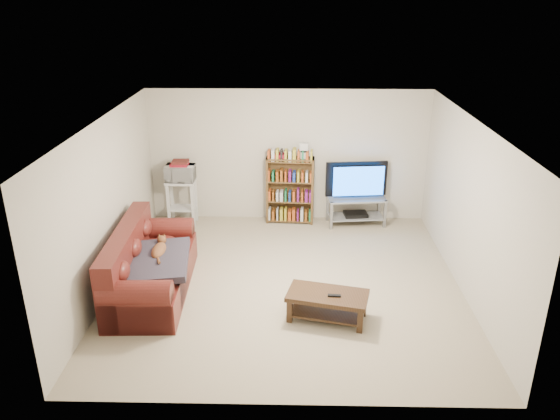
{
  "coord_description": "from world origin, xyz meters",
  "views": [
    {
      "loc": [
        0.07,
        -6.97,
        4.0
      ],
      "look_at": [
        -0.1,
        0.4,
        1.0
      ],
      "focal_mm": 35.0,
      "sensor_mm": 36.0,
      "label": 1
    }
  ],
  "objects_px": {
    "coffee_table": "(327,301)",
    "tv_stand": "(356,206)",
    "sofa": "(147,270)",
    "bookshelf": "(290,189)"
  },
  "relations": [
    {
      "from": "sofa",
      "to": "coffee_table",
      "type": "height_order",
      "value": "sofa"
    },
    {
      "from": "sofa",
      "to": "tv_stand",
      "type": "xyz_separation_m",
      "value": [
        3.2,
        2.46,
        0.02
      ]
    },
    {
      "from": "sofa",
      "to": "bookshelf",
      "type": "height_order",
      "value": "bookshelf"
    },
    {
      "from": "coffee_table",
      "to": "bookshelf",
      "type": "height_order",
      "value": "bookshelf"
    },
    {
      "from": "sofa",
      "to": "coffee_table",
      "type": "relative_size",
      "value": 2.0
    },
    {
      "from": "coffee_table",
      "to": "tv_stand",
      "type": "distance_m",
      "value": 3.19
    },
    {
      "from": "sofa",
      "to": "tv_stand",
      "type": "height_order",
      "value": "sofa"
    },
    {
      "from": "sofa",
      "to": "coffee_table",
      "type": "xyz_separation_m",
      "value": [
        2.51,
        -0.65,
        -0.07
      ]
    },
    {
      "from": "tv_stand",
      "to": "sofa",
      "type": "bearing_deg",
      "value": -148.38
    },
    {
      "from": "tv_stand",
      "to": "coffee_table",
      "type": "bearing_deg",
      "value": -108.5
    }
  ]
}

